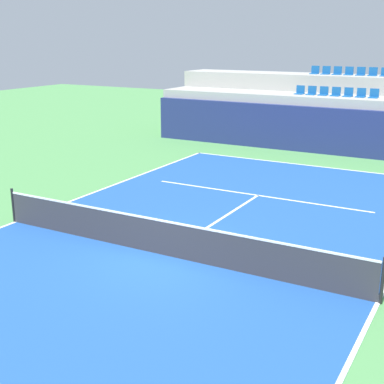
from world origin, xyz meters
The scene contains 13 objects.
ground_plane centered at (0.00, 0.00, 0.00)m, with size 80.00×80.00×0.00m, color #4C8C4C.
court_surface centered at (0.00, 0.00, 0.01)m, with size 11.00×24.00×0.01m, color #1E4C99.
baseline_far centered at (0.00, 11.95, 0.01)m, with size 11.00×0.10×0.00m, color white.
sideline_left centered at (-5.45, 0.00, 0.01)m, with size 0.10×24.00×0.00m, color white.
sideline_right centered at (5.45, 0.00, 0.01)m, with size 0.10×24.00×0.00m, color white.
service_line_far centered at (0.00, 6.40, 0.01)m, with size 8.26×0.10×0.00m, color white.
centre_service_line centered at (0.00, 3.20, 0.01)m, with size 0.10×6.40×0.00m, color white.
back_wall centered at (0.00, 14.83, 1.13)m, with size 18.83×0.30×2.26m, color navy.
stands_tier_lower centered at (0.00, 16.18, 1.35)m, with size 18.83×2.40×2.70m, color #9E9E99.
stands_tier_upper centered at (0.00, 18.58, 1.80)m, with size 18.83×2.40×3.59m, color #9E9E99.
seating_row_lower centered at (0.00, 16.28, 2.83)m, with size 4.17×0.44×0.44m.
seating_row_upper centered at (0.00, 18.68, 3.72)m, with size 4.17×0.44×0.44m.
tennis_net centered at (0.00, 0.00, 0.51)m, with size 11.08×0.08×1.07m.
Camera 1 is at (7.10, -11.18, 5.53)m, focal length 50.55 mm.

